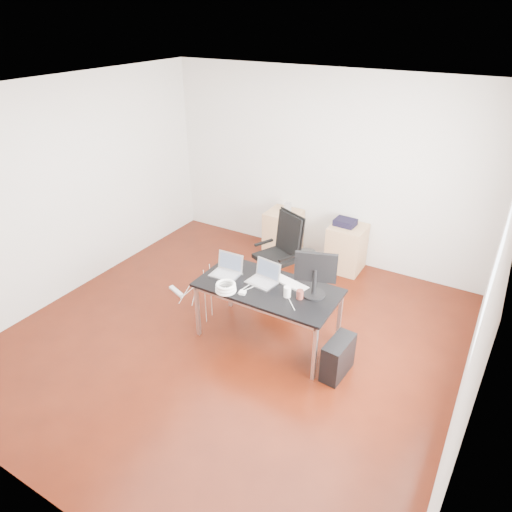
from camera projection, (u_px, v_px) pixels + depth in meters
The scene contains 18 objects.
room_shell at pixel (233, 232), 4.81m from camera, with size 5.00×5.00×5.00m.
desk at pixel (268, 291), 5.14m from camera, with size 1.60×0.80×0.73m.
office_chair at pixel (281, 249), 6.18m from camera, with size 0.64×0.65×1.08m.
filing_cabinet_left at pixel (283, 232), 7.23m from camera, with size 0.50×0.50×0.70m, color tan.
filing_cabinet_right at pixel (346, 248), 6.76m from camera, with size 0.50×0.50×0.70m, color tan.
pc_tower at pixel (338, 357), 4.84m from camera, with size 0.20×0.45×0.44m, color black.
wastebasket at pixel (307, 259), 6.88m from camera, with size 0.24×0.24×0.28m, color black.
power_strip at pixel (176, 291), 6.34m from camera, with size 0.30×0.06×0.04m, color white.
laptop_left at pixel (227, 270), 5.34m from camera, with size 0.34×0.27×0.23m.
laptop_right at pixel (264, 277), 5.19m from camera, with size 0.36×0.30×0.23m.
monitor at pixel (315, 272), 4.85m from camera, with size 0.44×0.26×0.51m.
keyboard at pixel (290, 283), 5.16m from camera, with size 0.44×0.14×0.02m, color white.
cup_white at pixel (287, 292), 4.92m from camera, with size 0.08×0.08×0.12m, color white.
cup_brown at pixel (300, 294), 4.89m from camera, with size 0.08×0.08×0.10m, color maroon.
cable_coil at pixel (226, 288), 5.01m from camera, with size 0.24×0.24×0.11m.
power_adapter at pixel (243, 293), 4.99m from camera, with size 0.07×0.07×0.03m, color white.
speaker at pixel (288, 208), 6.96m from camera, with size 0.09×0.08×0.18m, color #9E9E9E.
navy_garment at pixel (345, 222), 6.61m from camera, with size 0.30×0.24×0.09m, color black.
Camera 1 is at (2.44, -3.61, 3.49)m, focal length 32.00 mm.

